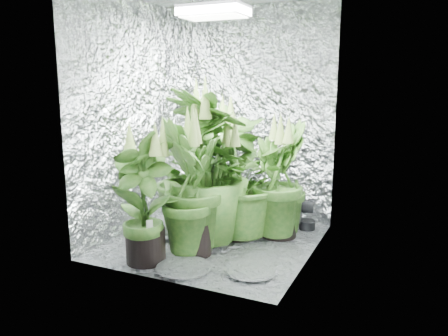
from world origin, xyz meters
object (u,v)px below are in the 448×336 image
Objects in this scene: grow_lamp at (214,11)px; plant_b at (232,165)px; plant_a at (194,176)px; plant_d at (206,168)px; plant_f at (144,199)px; plant_c at (280,181)px; plant_e at (237,180)px; circulation_fan at (304,213)px; plant_g at (192,188)px.

plant_b is (-0.06, 0.49, -1.27)m from grow_lamp.
plant_a is 0.80× the size of plant_d.
plant_c is at bearing 52.25° from plant_f.
plant_c is 0.36m from plant_e.
plant_d is 1.04m from circulation_fan.
grow_lamp is 1.49m from plant_f.
plant_b is 1.12× the size of plant_c.
plant_c is (0.70, 0.22, -0.02)m from plant_a.
plant_a is at bearing 116.93° from plant_g.
plant_a is 2.94× the size of circulation_fan.
plant_d reaches higher than plant_a.
plant_g is 1.18m from circulation_fan.
plant_d is at bearing -145.59° from grow_lamp.
plant_b is 1.13× the size of plant_f.
plant_e is at bearing 53.61° from grow_lamp.
plant_f is (-0.72, -0.94, -0.00)m from plant_c.
plant_d is at bearing -89.81° from plant_b.
plant_c is 0.79× the size of plant_d.
grow_lamp is at bearing 34.41° from plant_d.
plant_b is 0.37m from plant_e.
plant_f is 1.52m from circulation_fan.
plant_g is (-0.16, -0.48, 0.02)m from plant_e.
circulation_fan is at bearing 29.41° from plant_a.
plant_a is 1.04m from circulation_fan.
grow_lamp reaches higher than plant_f.
plant_a is 1.01× the size of plant_f.
plant_a is 0.41m from plant_b.
grow_lamp is 1.46m from plant_c.
plant_a is 0.74m from plant_c.
plant_c is 1.01× the size of plant_f.
plant_f is at bearing -118.16° from plant_e.
grow_lamp reaches higher than circulation_fan.
grow_lamp is 0.37× the size of plant_d.
plant_a is 0.29m from plant_d.
grow_lamp is at bearing -27.09° from plant_a.
circulation_fan is at bearing 55.71° from plant_g.
circulation_fan is (0.88, 1.20, -0.33)m from plant_f.
grow_lamp reaches higher than plant_c.
circulation_fan is at bearing 45.03° from plant_d.
circulation_fan is (0.63, 0.93, -0.37)m from plant_g.
circulation_fan is at bearing 11.15° from plant_b.
plant_c reaches higher than plant_e.
plant_c is at bearing 17.10° from plant_a.
plant_d is 0.31m from plant_e.
plant_g is at bearing -133.34° from circulation_fan.
circulation_fan is (0.47, 0.44, -0.35)m from plant_e.
plant_a is at bearing 139.96° from plant_d.
grow_lamp is at bearing -83.25° from plant_b.
plant_e reaches higher than circulation_fan.
plant_b is at bearing 120.37° from plant_e.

